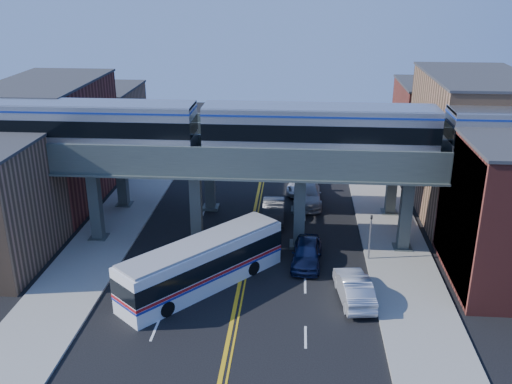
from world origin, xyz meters
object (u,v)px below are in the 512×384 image
(car_parked_curb, at_px, (354,288))
(car_lane_a, at_px, (307,253))
(transit_train, at_px, (319,129))
(traffic_signal, at_px, (370,232))
(car_lane_b, at_px, (273,211))
(stop_sign, at_px, (245,253))
(car_lane_d, at_px, (307,194))
(transit_bus, at_px, (203,264))
(car_lane_c, at_px, (302,183))

(car_parked_curb, bearing_deg, car_lane_a, -64.69)
(transit_train, bearing_deg, traffic_signal, -26.85)
(car_lane_b, bearing_deg, stop_sign, -100.19)
(car_lane_d, relative_size, car_parked_curb, 1.18)
(transit_bus, height_order, car_lane_a, transit_bus)
(car_lane_c, bearing_deg, car_parked_curb, -75.41)
(traffic_signal, height_order, car_lane_c, traffic_signal)
(transit_train, distance_m, car_parked_curb, 11.71)
(stop_sign, bearing_deg, transit_bus, -149.52)
(stop_sign, relative_size, car_lane_b, 0.50)
(stop_sign, relative_size, traffic_signal, 0.64)
(traffic_signal, distance_m, car_lane_d, 12.04)
(transit_bus, bearing_deg, car_lane_d, 16.72)
(traffic_signal, height_order, car_lane_d, traffic_signal)
(stop_sign, distance_m, car_lane_b, 9.88)
(stop_sign, xyz_separation_m, transit_bus, (-2.73, -1.61, -0.11))
(car_lane_c, bearing_deg, car_lane_b, -103.23)
(car_lane_c, bearing_deg, car_lane_d, -76.57)
(stop_sign, bearing_deg, car_parked_curb, -19.65)
(stop_sign, height_order, transit_bus, transit_bus)
(transit_train, distance_m, car_lane_b, 10.39)
(car_parked_curb, bearing_deg, transit_bus, -13.09)
(car_lane_d, bearing_deg, traffic_signal, -69.08)
(stop_sign, relative_size, car_lane_c, 0.47)
(car_lane_c, height_order, car_parked_curb, car_parked_curb)
(car_lane_d, bearing_deg, car_parked_curb, -81.22)
(car_lane_a, bearing_deg, car_lane_c, 95.64)
(car_lane_a, bearing_deg, car_lane_d, 93.77)
(transit_bus, bearing_deg, transit_train, -8.17)
(car_lane_a, bearing_deg, transit_train, 81.50)
(transit_train, distance_m, stop_sign, 10.43)
(car_lane_c, bearing_deg, transit_train, -80.38)
(transit_train, height_order, stop_sign, transit_train)
(car_lane_c, bearing_deg, traffic_signal, -65.84)
(car_lane_a, height_order, car_lane_b, car_lane_a)
(car_lane_a, distance_m, car_lane_b, 8.10)
(car_lane_a, bearing_deg, car_lane_b, 114.40)
(transit_train, relative_size, car_parked_curb, 9.66)
(transit_train, height_order, car_parked_curb, transit_train)
(car_lane_c, relative_size, car_parked_curb, 1.05)
(transit_bus, height_order, car_parked_curb, transit_bus)
(car_lane_a, distance_m, car_lane_d, 11.96)
(transit_bus, relative_size, car_lane_a, 2.15)
(car_lane_b, xyz_separation_m, car_lane_d, (2.89, 4.36, 0.05))
(stop_sign, bearing_deg, car_lane_c, 77.14)
(car_lane_a, height_order, car_parked_curb, car_lane_a)
(transit_bus, xyz_separation_m, car_lane_b, (4.23, 11.33, -0.79))
(car_lane_b, xyz_separation_m, car_lane_c, (2.42, 7.44, -0.08))
(car_parked_curb, bearing_deg, transit_train, -79.93)
(transit_bus, xyz_separation_m, car_parked_curb, (10.07, -1.01, -0.77))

